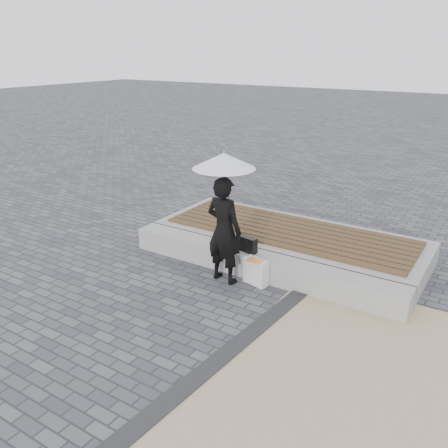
{
  "coord_description": "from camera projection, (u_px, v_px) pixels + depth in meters",
  "views": [
    {
      "loc": [
        3.42,
        -4.82,
        3.65
      ],
      "look_at": [
        -0.4,
        1.15,
        1.0
      ],
      "focal_mm": 37.78,
      "sensor_mm": 36.0,
      "label": 1
    }
  ],
  "objects": [
    {
      "name": "ground",
      "position": [
        205.0,
        317.0,
        6.81
      ],
      "size": [
        80.0,
        80.0,
        0.0
      ],
      "primitive_type": "plane",
      "color": "#535359",
      "rests_on": "ground"
    },
    {
      "name": "terrazzo_zone",
      "position": [
        435.0,
        430.0,
        4.79
      ],
      "size": [
        5.0,
        5.0,
        0.02
      ],
      "primitive_type": "cube",
      "color": "#BDB186",
      "rests_on": "ground"
    },
    {
      "name": "edging_band",
      "position": [
        230.0,
        351.0,
        6.03
      ],
      "size": [
        0.61,
        5.2,
        0.04
      ],
      "primitive_type": "cube",
      "rotation": [
        0.0,
        0.0,
        -0.07
      ],
      "color": "#2A2A2C",
      "rests_on": "ground"
    },
    {
      "name": "seating_ledge",
      "position": [
        258.0,
        265.0,
        8.0
      ],
      "size": [
        5.0,
        0.45,
        0.4
      ],
      "primitive_type": "cube",
      "color": "#A4A49F",
      "rests_on": "ground"
    },
    {
      "name": "timber_platform",
      "position": [
        289.0,
        242.0,
        8.94
      ],
      "size": [
        5.0,
        2.0,
        0.4
      ],
      "primitive_type": "cube",
      "color": "gray",
      "rests_on": "ground"
    },
    {
      "name": "timber_decking",
      "position": [
        289.0,
        231.0,
        8.87
      ],
      "size": [
        4.6,
        1.6,
        0.04
      ],
      "primitive_type": null,
      "color": "brown",
      "rests_on": "timber_platform"
    },
    {
      "name": "woman",
      "position": [
        224.0,
        230.0,
        7.6
      ],
      "size": [
        0.69,
        0.49,
        1.79
      ],
      "primitive_type": "imported",
      "rotation": [
        0.0,
        0.0,
        3.04
      ],
      "color": "black",
      "rests_on": "ground"
    },
    {
      "name": "parasol",
      "position": [
        224.0,
        161.0,
        7.2
      ],
      "size": [
        0.98,
        0.98,
        1.26
      ],
      "rotation": [
        0.0,
        0.0,
        0.2
      ],
      "color": "#B3B3B7",
      "rests_on": "ground"
    },
    {
      "name": "handbag",
      "position": [
        247.0,
        244.0,
        7.99
      ],
      "size": [
        0.39,
        0.2,
        0.27
      ],
      "primitive_type": "cube",
      "rotation": [
        0.0,
        0.0,
        -0.19
      ],
      "color": "black",
      "rests_on": "seating_ledge"
    },
    {
      "name": "canvas_tote",
      "position": [
        256.0,
        272.0,
        7.71
      ],
      "size": [
        0.44,
        0.26,
        0.44
      ],
      "primitive_type": "cube",
      "rotation": [
        0.0,
        0.0,
        -0.22
      ],
      "color": "silver",
      "rests_on": "ground"
    },
    {
      "name": "magazine",
      "position": [
        255.0,
        260.0,
        7.59
      ],
      "size": [
        0.27,
        0.2,
        0.01
      ],
      "primitive_type": "cube",
      "rotation": [
        0.0,
        0.0,
        0.04
      ],
      "color": "#D3324D",
      "rests_on": "canvas_tote"
    }
  ]
}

